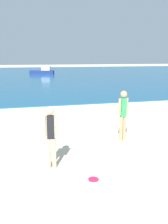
# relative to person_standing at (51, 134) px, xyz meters

# --- Properties ---
(water) EXTENTS (160.00, 60.00, 0.06)m
(water) POSITION_rel_person_standing_xyz_m (1.99, 38.19, -0.88)
(water) COLOR #14567F
(water) RESTS_ON ground
(person_standing) EXTENTS (0.37, 0.21, 1.60)m
(person_standing) POSITION_rel_person_standing_xyz_m (0.00, 0.00, 0.00)
(person_standing) COLOR #DDAD84
(person_standing) RESTS_ON ground
(frisbee) EXTENTS (0.24, 0.24, 0.03)m
(frisbee) POSITION_rel_person_standing_xyz_m (0.84, -0.89, -0.90)
(frisbee) COLOR #E51E4C
(frisbee) RESTS_ON ground
(person_distant) EXTENTS (0.38, 0.23, 1.70)m
(person_distant) POSITION_rel_person_standing_xyz_m (2.62, 1.52, 0.06)
(person_distant) COLOR tan
(person_distant) RESTS_ON ground
(boat_far) EXTENTS (4.11, 2.47, 1.33)m
(boat_far) POSITION_rel_person_standing_xyz_m (3.58, 36.11, -0.39)
(boat_far) COLOR navy
(boat_far) RESTS_ON water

